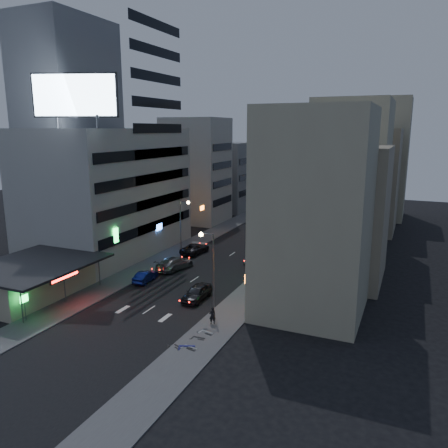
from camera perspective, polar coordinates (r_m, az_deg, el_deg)
The scene contains 29 objects.
ground at distance 42.71m, azimuth -12.78°, elevation -12.83°, with size 180.00×180.00×0.00m, color black.
sidewalk_left at distance 70.78m, azimuth -3.66°, elevation -2.33°, with size 4.00×120.00×0.12m, color #4C4C4F.
sidewalk_right at distance 65.25m, azimuth 8.96°, elevation -3.73°, with size 4.00×120.00×0.12m, color #4C4C4F.
food_court at distance 52.26m, azimuth -24.03°, elevation -6.56°, with size 11.00×13.00×3.88m.
white_building at distance 65.60m, azimuth -14.85°, elevation 4.09°, with size 14.00×24.00×18.00m, color #A8A8A4.
grey_tower at distance 73.13m, azimuth -19.36°, elevation 10.91°, with size 10.00×14.00×34.00m, color slate.
shophouse_near at distance 42.91m, azimuth 11.75°, elevation 1.41°, with size 10.00×11.00×20.00m, color #B1AB8A.
shophouse_mid at distance 54.32m, azimuth 14.73°, elevation 1.38°, with size 11.00×12.00×16.00m, color tan.
shophouse_far at distance 66.71m, azimuth 16.24°, elevation 5.87°, with size 10.00×14.00×22.00m, color #B1AB8A.
far_left_a at distance 85.63m, azimuth -3.62°, elevation 6.99°, with size 11.00×10.00×20.00m, color #A8A8A4.
far_left_b at distance 97.76m, azimuth -0.36°, elevation 6.20°, with size 12.00×10.00×15.00m, color slate.
far_right_a at distance 81.69m, azimuth 17.93°, elevation 5.45°, with size 11.00×12.00×18.00m, color tan.
far_right_b at distance 95.28m, azimuth 19.25°, elevation 8.08°, with size 12.00×12.00×24.00m, color #B1AB8A.
billboard at distance 54.86m, azimuth -18.90°, elevation 15.58°, with size 9.52×3.75×6.20m.
street_lamp_right_near at distance 42.70m, azimuth -1.88°, elevation -4.81°, with size 1.60×0.44×8.02m.
street_lamp_left at distance 61.74m, azimuth -5.39°, elevation 0.52°, with size 1.60×0.44×8.02m.
street_lamp_right_far at distance 74.03m, azimuth 9.52°, elevation 2.38°, with size 1.60×0.44×8.02m.
parked_car_right_near at distance 47.32m, azimuth -3.55°, elevation -8.92°, with size 1.90×4.72×1.61m, color #242529.
parked_car_right_mid at distance 59.92m, azimuth 3.94°, elevation -4.47°, with size 1.37×3.94×1.30m, color gray.
parked_car_left at distance 64.35m, azimuth -3.80°, elevation -3.20°, with size 2.45×5.31×1.48m, color #2A292E.
parked_car_right_far at distance 64.95m, azimuth 6.75°, elevation -3.20°, with size 1.81×4.45×1.29m, color gray.
road_car_blue at distance 53.40m, azimuth -10.24°, elevation -6.76°, with size 1.40×4.00×1.32m, color navy.
road_car_silver at distance 57.29m, azimuth -6.45°, elevation -5.12°, with size 2.34×5.75×1.67m, color #93959A.
person at distance 41.44m, azimuth -1.52°, elevation -11.86°, with size 0.61×0.40×1.68m, color black.
scooter_black_a at distance 37.60m, azimuth -5.47°, elevation -15.17°, with size 1.62×0.54×0.99m, color black, non-canonical shape.
scooter_silver_a at distance 37.32m, azimuth -3.43°, elevation -15.18°, with size 1.96×0.65×1.20m, color gray, non-canonical shape.
scooter_blue at distance 37.83m, azimuth -3.75°, elevation -14.73°, with size 2.06×0.69×1.26m, color navy, non-canonical shape.
scooter_black_b at distance 39.01m, azimuth -2.42°, elevation -13.99°, with size 1.75×0.58×1.07m, color black, non-canonical shape.
scooter_silver_b at distance 39.75m, azimuth -1.31°, elevation -13.37°, with size 1.91×0.64×1.17m, color #ADAFB5, non-canonical shape.
Camera 1 is at (23.54, -30.80, 17.94)m, focal length 35.00 mm.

